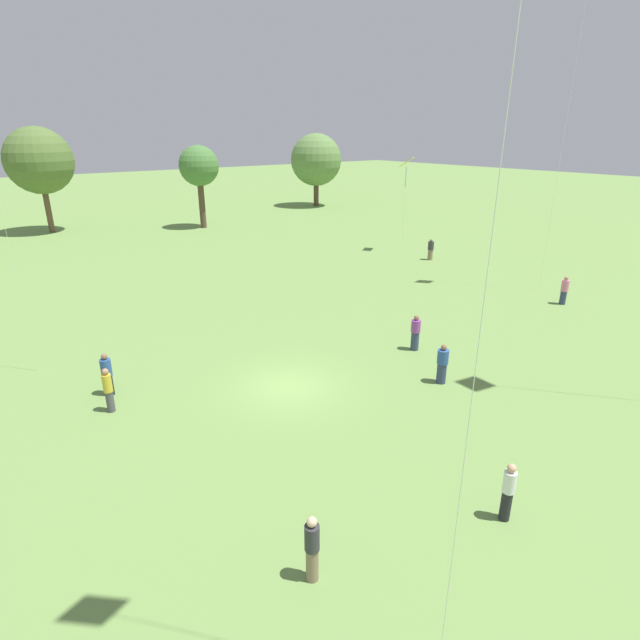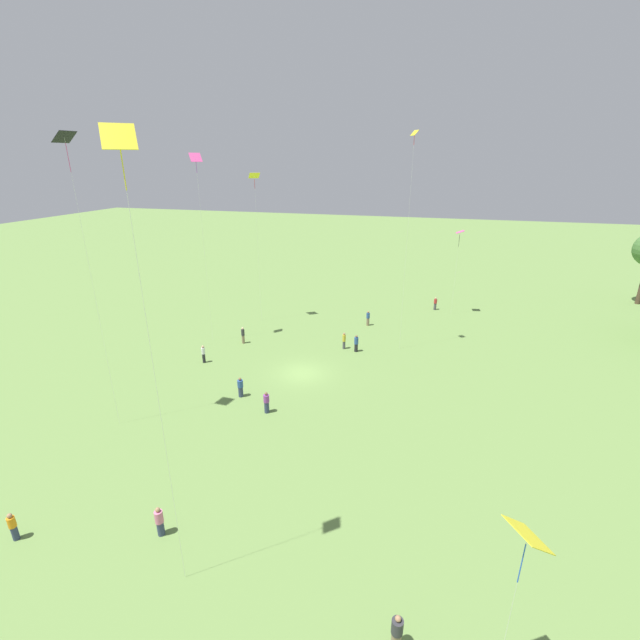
{
  "view_description": "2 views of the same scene",
  "coord_description": "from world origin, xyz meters",
  "px_view_note": "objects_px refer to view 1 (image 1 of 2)",
  "views": [
    {
      "loc": [
        -10.08,
        -15.23,
        9.88
      ],
      "look_at": [
        1.56,
        -0.13,
        2.62
      ],
      "focal_mm": 28.0,
      "sensor_mm": 36.0,
      "label": 1
    },
    {
      "loc": [
        33.15,
        10.99,
        18.2
      ],
      "look_at": [
        -1.22,
        1.34,
        4.89
      ],
      "focal_mm": 24.0,
      "sensor_mm": 36.0,
      "label": 2
    }
  ],
  "objects_px": {
    "person_0": "(107,375)",
    "person_2": "(564,291)",
    "person_4": "(108,390)",
    "person_8": "(431,250)",
    "person_5": "(415,333)",
    "person_7": "(312,549)",
    "kite_5": "(407,164)",
    "person_6": "(442,364)",
    "person_10": "(508,492)"
  },
  "relations": [
    {
      "from": "person_4",
      "to": "person_6",
      "type": "relative_size",
      "value": 1.03
    },
    {
      "from": "person_8",
      "to": "person_10",
      "type": "distance_m",
      "value": 29.33
    },
    {
      "from": "person_2",
      "to": "person_4",
      "type": "bearing_deg",
      "value": 136.12
    },
    {
      "from": "person_4",
      "to": "person_8",
      "type": "relative_size",
      "value": 1.02
    },
    {
      "from": "person_8",
      "to": "person_5",
      "type": "bearing_deg",
      "value": -83.02
    },
    {
      "from": "person_4",
      "to": "person_5",
      "type": "xyz_separation_m",
      "value": [
        13.25,
        -3.1,
        -0.04
      ]
    },
    {
      "from": "person_0",
      "to": "person_6",
      "type": "xyz_separation_m",
      "value": [
        11.27,
        -7.4,
        -0.04
      ]
    },
    {
      "from": "person_2",
      "to": "person_10",
      "type": "relative_size",
      "value": 0.98
    },
    {
      "from": "kite_5",
      "to": "person_0",
      "type": "bearing_deg",
      "value": 31.42
    },
    {
      "from": "person_6",
      "to": "person_7",
      "type": "xyz_separation_m",
      "value": [
        -10.12,
        -4.55,
        0.07
      ]
    },
    {
      "from": "person_10",
      "to": "kite_5",
      "type": "xyz_separation_m",
      "value": [
        21.38,
        24.22,
        6.39
      ]
    },
    {
      "from": "person_8",
      "to": "person_6",
      "type": "bearing_deg",
      "value": -79.55
    },
    {
      "from": "person_4",
      "to": "person_8",
      "type": "bearing_deg",
      "value": 176.63
    },
    {
      "from": "person_5",
      "to": "person_0",
      "type": "bearing_deg",
      "value": 54.04
    },
    {
      "from": "person_10",
      "to": "person_5",
      "type": "bearing_deg",
      "value": -17.03
    },
    {
      "from": "person_10",
      "to": "kite_5",
      "type": "bearing_deg",
      "value": -23.18
    },
    {
      "from": "person_6",
      "to": "person_7",
      "type": "height_order",
      "value": "person_7"
    },
    {
      "from": "person_2",
      "to": "kite_5",
      "type": "distance_m",
      "value": 17.41
    },
    {
      "from": "person_5",
      "to": "person_6",
      "type": "bearing_deg",
      "value": 134.1
    },
    {
      "from": "person_4",
      "to": "kite_5",
      "type": "relative_size",
      "value": 0.23
    },
    {
      "from": "person_0",
      "to": "person_2",
      "type": "height_order",
      "value": "person_0"
    },
    {
      "from": "person_7",
      "to": "kite_5",
      "type": "height_order",
      "value": "kite_5"
    },
    {
      "from": "person_5",
      "to": "person_6",
      "type": "distance_m",
      "value": 3.39
    },
    {
      "from": "person_0",
      "to": "person_4",
      "type": "distance_m",
      "value": 1.38
    },
    {
      "from": "person_4",
      "to": "person_2",
      "type": "bearing_deg",
      "value": 150.97
    },
    {
      "from": "person_8",
      "to": "kite_5",
      "type": "bearing_deg",
      "value": 140.99
    },
    {
      "from": "person_2",
      "to": "person_8",
      "type": "distance_m",
      "value": 12.52
    },
    {
      "from": "person_0",
      "to": "person_6",
      "type": "relative_size",
      "value": 1.04
    },
    {
      "from": "person_0",
      "to": "person_8",
      "type": "relative_size",
      "value": 1.03
    },
    {
      "from": "person_5",
      "to": "person_8",
      "type": "bearing_deg",
      "value": -68.58
    },
    {
      "from": "person_6",
      "to": "person_10",
      "type": "distance_m",
      "value": 7.84
    },
    {
      "from": "person_4",
      "to": "person_7",
      "type": "height_order",
      "value": "person_7"
    },
    {
      "from": "person_0",
      "to": "person_5",
      "type": "bearing_deg",
      "value": -55.42
    },
    {
      "from": "kite_5",
      "to": "person_5",
      "type": "bearing_deg",
      "value": 55.81
    },
    {
      "from": "person_2",
      "to": "person_7",
      "type": "xyz_separation_m",
      "value": [
        -23.94,
        -6.64,
        0.05
      ]
    },
    {
      "from": "person_2",
      "to": "person_5",
      "type": "xyz_separation_m",
      "value": [
        -12.18,
        0.88,
        0.0
      ]
    },
    {
      "from": "person_4",
      "to": "person_10",
      "type": "xyz_separation_m",
      "value": [
        6.78,
        -12.24,
        -0.0
      ]
    },
    {
      "from": "person_6",
      "to": "person_2",
      "type": "bearing_deg",
      "value": 161.77
    },
    {
      "from": "person_4",
      "to": "person_8",
      "type": "height_order",
      "value": "person_4"
    },
    {
      "from": "person_0",
      "to": "person_5",
      "type": "height_order",
      "value": "person_0"
    },
    {
      "from": "person_0",
      "to": "person_4",
      "type": "xyz_separation_m",
      "value": [
        -0.34,
        -1.34,
        0.02
      ]
    },
    {
      "from": "person_5",
      "to": "person_8",
      "type": "height_order",
      "value": "person_5"
    },
    {
      "from": "person_6",
      "to": "person_8",
      "type": "height_order",
      "value": "person_8"
    },
    {
      "from": "person_2",
      "to": "person_4",
      "type": "xyz_separation_m",
      "value": [
        -25.43,
        3.98,
        0.04
      ]
    },
    {
      "from": "person_7",
      "to": "kite_5",
      "type": "relative_size",
      "value": 0.23
    },
    {
      "from": "person_5",
      "to": "person_10",
      "type": "relative_size",
      "value": 0.99
    },
    {
      "from": "person_7",
      "to": "person_8",
      "type": "distance_m",
      "value": 32.32
    },
    {
      "from": "person_4",
      "to": "kite_5",
      "type": "xyz_separation_m",
      "value": [
        28.16,
        11.98,
        6.39
      ]
    },
    {
      "from": "person_0",
      "to": "person_5",
      "type": "relative_size",
      "value": 1.02
    },
    {
      "from": "person_2",
      "to": "person_5",
      "type": "distance_m",
      "value": 12.22
    }
  ]
}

